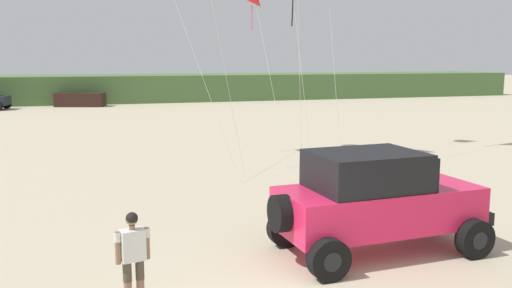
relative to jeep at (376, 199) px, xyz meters
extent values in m
cube|color=#4C703D|center=(-5.18, 45.87, 0.10)|extent=(90.00, 8.10, 2.59)
cube|color=#EA2151|center=(0.07, 0.00, -0.19)|extent=(4.51, 2.11, 0.90)
cube|color=#EA2151|center=(1.72, 0.11, 0.18)|extent=(1.20, 1.76, 0.12)
cube|color=black|center=(-0.28, -0.02, 0.66)|extent=(2.41, 1.90, 0.80)
cube|color=black|center=(0.92, 0.06, 0.62)|extent=(0.21, 1.67, 0.72)
cube|color=black|center=(2.34, 0.15, -0.46)|extent=(0.31, 1.81, 0.28)
cylinder|color=black|center=(-2.25, -0.14, -0.09)|extent=(0.35, 0.79, 0.77)
cylinder|color=black|center=(1.75, 1.14, -0.78)|extent=(0.86, 0.35, 0.84)
cylinder|color=black|center=(1.75, 1.14, -0.78)|extent=(0.40, 0.34, 0.38)
cylinder|color=black|center=(1.88, -0.91, -0.78)|extent=(0.86, 0.35, 0.84)
cylinder|color=black|center=(1.88, -0.91, -0.78)|extent=(0.40, 0.34, 0.38)
cylinder|color=black|center=(-1.74, 0.92, -0.78)|extent=(0.86, 0.35, 0.84)
cylinder|color=black|center=(-1.74, 0.92, -0.78)|extent=(0.40, 0.34, 0.38)
cylinder|color=black|center=(-1.61, -1.13, -0.78)|extent=(0.86, 0.35, 0.84)
cylinder|color=black|center=(-1.61, -1.13, -0.78)|extent=(0.40, 0.34, 0.38)
cylinder|color=#4C4233|center=(-5.37, -1.17, -0.56)|extent=(0.15, 0.15, 0.36)
cylinder|color=#4C4233|center=(-5.16, -1.12, -0.56)|extent=(0.15, 0.15, 0.36)
cube|color=silver|center=(-5.26, -1.15, -0.11)|extent=(0.45, 0.34, 0.54)
cylinder|color=#8C664C|center=(-5.51, -1.20, -0.12)|extent=(0.09, 0.09, 0.56)
cylinder|color=silver|center=(-5.51, -1.20, 0.07)|extent=(0.11, 0.11, 0.16)
cylinder|color=#8C664C|center=(-5.01, -1.09, -0.12)|extent=(0.09, 0.09, 0.56)
cylinder|color=silver|center=(-5.01, -1.09, 0.07)|extent=(0.11, 0.11, 0.16)
cylinder|color=#8C664C|center=(-5.26, -1.15, 0.20)|extent=(0.10, 0.10, 0.08)
sphere|color=#8C664C|center=(-5.26, -1.15, 0.34)|extent=(0.21, 0.21, 0.21)
sphere|color=black|center=(-5.26, -1.16, 0.36)|extent=(0.21, 0.21, 0.21)
cylinder|color=black|center=(-12.82, 40.08, -0.82)|extent=(0.80, 0.40, 0.76)
cube|color=black|center=(-6.85, 40.48, -0.60)|extent=(4.52, 2.87, 1.20)
cylinder|color=silver|center=(-2.14, 10.11, 3.30)|extent=(2.12, 5.80, 8.91)
cylinder|color=black|center=(1.52, 9.32, 5.14)|extent=(0.05, 0.23, 1.83)
cylinder|color=silver|center=(1.56, 8.65, 2.61)|extent=(0.23, 1.34, 7.52)
cone|color=red|center=(1.28, 13.46, 5.58)|extent=(1.19, 0.96, 1.07)
cylinder|color=#E04C93|center=(1.13, 13.46, 4.81)|extent=(0.05, 0.06, 1.09)
cylinder|color=silver|center=(1.31, 11.32, 2.22)|extent=(0.06, 4.29, 6.74)
camera|label=1|loc=(-5.80, -10.21, 3.02)|focal=38.12mm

